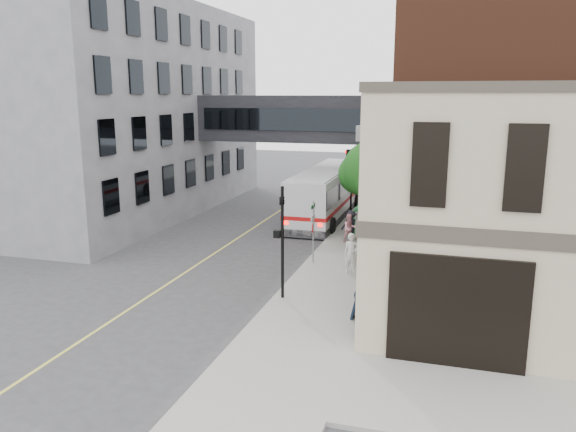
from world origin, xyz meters
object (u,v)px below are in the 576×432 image
Objects in this scene: pedestrian_c at (351,225)px; sandwich_board at (357,305)px; pedestrian_a at (351,253)px; newspaper_box at (351,226)px; pedestrian_b at (350,228)px; bus at (327,191)px.

pedestrian_c is 11.21m from sandwich_board.
pedestrian_a is 1.90× the size of newspaper_box.
pedestrian_b is at bearing 89.48° from pedestrian_a.
newspaper_box is at bearing 101.39° from sandwich_board.
sandwich_board is at bearing -85.06° from pedestrian_c.
pedestrian_a reaches higher than sandwich_board.
pedestrian_a reaches higher than newspaper_box.
bus reaches higher than pedestrian_a.
pedestrian_c is (-1.08, 5.83, -0.09)m from pedestrian_a.
pedestrian_c is 1.72× the size of newspaper_box.
sandwich_board is (1.15, -5.15, -0.41)m from pedestrian_a.
pedestrian_a reaches higher than pedestrian_b.
pedestrian_b is at bearing -94.16° from newspaper_box.
sandwich_board is at bearing -89.13° from pedestrian_a.
pedestrian_a is (3.77, -11.55, -0.75)m from bus.
pedestrian_a is 5.29m from sandwich_board.
bus is 12.46× the size of newspaper_box.
pedestrian_b is 1.82m from newspaper_box.
pedestrian_a is 1.82× the size of sandwich_board.
bus is 12.17m from pedestrian_a.
pedestrian_c is at bearing 101.59° from sandwich_board.
bus is at bearing 82.47° from pedestrian_b.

